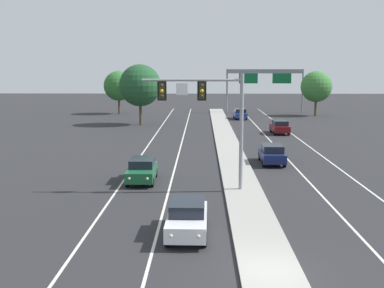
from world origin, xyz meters
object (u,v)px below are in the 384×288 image
at_px(overhead_signal_mast, 210,107).
at_px(tree_far_left_a, 140,85).
at_px(car_receding_darkred, 280,127).
at_px(car_receding_blue, 240,114).
at_px(highway_sign_gantry, 265,77).
at_px(car_oncoming_white, 187,217).
at_px(car_oncoming_green, 142,170).
at_px(tree_far_right_a, 316,87).
at_px(car_receding_navy, 272,154).
at_px(tree_far_left_c, 119,86).

bearing_deg(overhead_signal_mast, tree_far_left_a, 103.80).
distance_m(overhead_signal_mast, car_receding_darkred, 28.98).
relative_size(car_receding_blue, highway_sign_gantry, 0.34).
relative_size(car_oncoming_white, highway_sign_gantry, 0.34).
xyz_separation_m(car_receding_darkred, car_receding_blue, (-3.38, 16.60, 0.00)).
distance_m(car_oncoming_white, tree_far_left_a, 44.96).
distance_m(car_oncoming_green, tree_far_right_a, 51.81).
xyz_separation_m(car_oncoming_white, highway_sign_gantry, (11.48, 62.58, 5.34)).
height_order(car_receding_navy, car_receding_darkred, same).
xyz_separation_m(car_oncoming_white, tree_far_left_c, (-13.29, 59.91, 3.88)).
height_order(overhead_signal_mast, car_receding_navy, overhead_signal_mast).
relative_size(car_receding_navy, tree_far_left_a, 0.55).
xyz_separation_m(overhead_signal_mast, car_oncoming_white, (-1.15, -8.11, -4.47)).
bearing_deg(car_receding_blue, highway_sign_gantry, 64.70).
bearing_deg(car_receding_blue, tree_far_left_c, 158.17).
relative_size(car_oncoming_white, car_receding_blue, 1.00).
distance_m(car_receding_darkred, tree_far_left_a, 20.08).
bearing_deg(highway_sign_gantry, tree_far_left_c, -173.84).
bearing_deg(overhead_signal_mast, car_oncoming_white, -98.11).
relative_size(overhead_signal_mast, highway_sign_gantry, 0.54).
relative_size(overhead_signal_mast, tree_far_left_c, 1.00).
xyz_separation_m(car_receding_navy, tree_far_right_a, (12.68, 40.04, 3.88)).
bearing_deg(car_oncoming_green, highway_sign_gantry, 74.01).
distance_m(car_receding_blue, tree_far_left_c, 21.64).
bearing_deg(tree_far_right_a, car_receding_blue, -157.58).
bearing_deg(overhead_signal_mast, car_receding_darkred, 72.31).
bearing_deg(tree_far_left_a, car_oncoming_white, -80.12).
bearing_deg(highway_sign_gantry, car_receding_blue, -115.30).
height_order(car_oncoming_green, car_receding_blue, same).
bearing_deg(tree_far_left_a, tree_far_left_c, 109.50).
bearing_deg(car_oncoming_green, car_oncoming_white, -72.25).
height_order(car_receding_navy, highway_sign_gantry, highway_sign_gantry).
relative_size(car_oncoming_green, tree_far_left_c, 0.62).
distance_m(car_receding_navy, tree_far_left_a, 30.70).
height_order(car_oncoming_green, highway_sign_gantry, highway_sign_gantry).
relative_size(highway_sign_gantry, tree_far_left_c, 1.85).
bearing_deg(highway_sign_gantry, car_oncoming_green, -105.99).
bearing_deg(car_oncoming_green, overhead_signal_mast, -29.04).
bearing_deg(car_receding_darkred, car_receding_navy, -100.85).
bearing_deg(overhead_signal_mast, highway_sign_gantry, 79.27).
relative_size(tree_far_left_a, tree_far_left_c, 1.14).
xyz_separation_m(car_receding_darkred, tree_far_left_c, (-23.14, 24.51, 3.88)).
bearing_deg(car_receding_blue, car_receding_navy, -90.20).
height_order(car_oncoming_white, tree_far_left_c, tree_far_left_c).
xyz_separation_m(car_oncoming_green, tree_far_right_a, (22.44, 46.54, 3.88)).
distance_m(car_receding_darkred, highway_sign_gantry, 27.76).
xyz_separation_m(car_oncoming_white, car_oncoming_green, (-3.40, 10.64, 0.00)).
bearing_deg(car_receding_blue, car_oncoming_green, -103.43).
relative_size(overhead_signal_mast, car_oncoming_green, 1.60).
distance_m(car_oncoming_white, highway_sign_gantry, 63.85).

